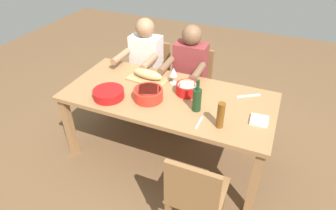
% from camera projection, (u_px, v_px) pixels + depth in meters
% --- Properties ---
extents(ground_plane, '(8.00, 8.00, 0.00)m').
position_uv_depth(ground_plane, '(168.00, 153.00, 3.09)').
color(ground_plane, brown).
extents(dining_table, '(1.93, 0.89, 0.74)m').
position_uv_depth(dining_table, '(168.00, 102.00, 2.71)').
color(dining_table, '#9E7044').
rests_on(dining_table, ground_plane).
extents(chair_near_center, '(0.40, 0.40, 0.85)m').
position_uv_depth(chair_near_center, '(193.00, 81.00, 3.39)').
color(chair_near_center, olive).
rests_on(chair_near_center, ground_plane).
extents(diner_near_center, '(0.41, 0.53, 1.20)m').
position_uv_depth(diner_near_center, '(189.00, 72.00, 3.13)').
color(diner_near_center, '#2D2D38').
rests_on(diner_near_center, ground_plane).
extents(chair_near_right, '(0.40, 0.40, 0.85)m').
position_uv_depth(chair_near_right, '(152.00, 72.00, 3.56)').
color(chair_near_right, olive).
rests_on(chair_near_right, ground_plane).
extents(diner_near_right, '(0.41, 0.53, 1.20)m').
position_uv_depth(diner_near_right, '(145.00, 63.00, 3.30)').
color(diner_near_right, '#2D2D38').
rests_on(diner_near_right, ground_plane).
extents(chair_far_left, '(0.40, 0.40, 0.85)m').
position_uv_depth(chair_far_left, '(195.00, 195.00, 2.06)').
color(chair_far_left, olive).
rests_on(chair_far_left, ground_plane).
extents(serving_bowl_pasta, '(0.20, 0.20, 0.10)m').
position_uv_depth(serving_bowl_pasta, '(187.00, 88.00, 2.66)').
color(serving_bowl_pasta, red).
rests_on(serving_bowl_pasta, dining_table).
extents(serving_bowl_salad, '(0.26, 0.26, 0.10)m').
position_uv_depth(serving_bowl_salad, '(148.00, 94.00, 2.58)').
color(serving_bowl_salad, red).
rests_on(serving_bowl_salad, dining_table).
extents(serving_bowl_greens, '(0.28, 0.28, 0.08)m').
position_uv_depth(serving_bowl_greens, '(109.00, 93.00, 2.61)').
color(serving_bowl_greens, red).
rests_on(serving_bowl_greens, dining_table).
extents(cutting_board, '(0.42, 0.26, 0.02)m').
position_uv_depth(cutting_board, '(148.00, 79.00, 2.89)').
color(cutting_board, tan).
rests_on(cutting_board, dining_table).
extents(bread_loaf, '(0.33, 0.14, 0.09)m').
position_uv_depth(bread_loaf, '(148.00, 74.00, 2.86)').
color(bread_loaf, tan).
rests_on(bread_loaf, cutting_board).
extents(wine_bottle, '(0.08, 0.08, 0.29)m').
position_uv_depth(wine_bottle, '(197.00, 99.00, 2.41)').
color(wine_bottle, '#193819').
rests_on(wine_bottle, dining_table).
extents(beer_bottle, '(0.06, 0.06, 0.22)m').
position_uv_depth(beer_bottle, '(221.00, 115.00, 2.23)').
color(beer_bottle, brown).
rests_on(beer_bottle, dining_table).
extents(wine_glass, '(0.08, 0.08, 0.17)m').
position_uv_depth(wine_glass, '(174.00, 73.00, 2.78)').
color(wine_glass, silver).
rests_on(wine_glass, dining_table).
extents(fork_near_center, '(0.02, 0.17, 0.01)m').
position_uv_depth(fork_near_center, '(192.00, 83.00, 2.83)').
color(fork_near_center, silver).
rests_on(fork_near_center, dining_table).
extents(fork_far_left, '(0.02, 0.17, 0.01)m').
position_uv_depth(fork_far_left, '(199.00, 123.00, 2.32)').
color(fork_far_left, silver).
rests_on(fork_far_left, dining_table).
extents(carving_knife, '(0.21, 0.15, 0.01)m').
position_uv_depth(carving_knife, '(248.00, 96.00, 2.65)').
color(carving_knife, silver).
rests_on(carving_knife, dining_table).
extents(napkin_stack, '(0.15, 0.15, 0.02)m').
position_uv_depth(napkin_stack, '(259.00, 120.00, 2.34)').
color(napkin_stack, white).
rests_on(napkin_stack, dining_table).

